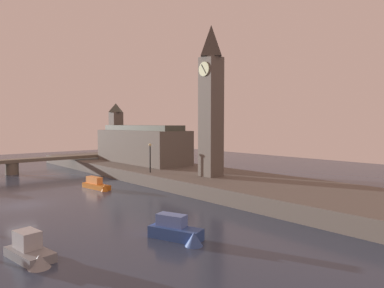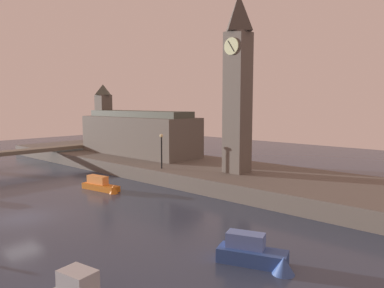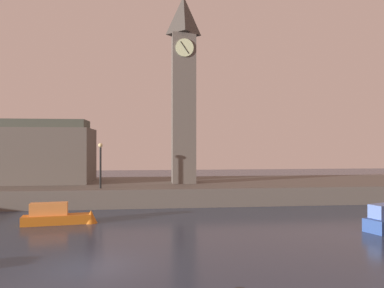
# 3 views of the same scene
# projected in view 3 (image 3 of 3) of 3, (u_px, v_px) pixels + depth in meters

# --- Properties ---
(ground_plane) EXTENTS (120.00, 120.00, 0.00)m
(ground_plane) POSITION_uv_depth(u_px,v_px,m) (86.00, 268.00, 15.16)
(ground_plane) COLOR #2D384C
(far_embankment) EXTENTS (70.00, 12.00, 1.50)m
(far_embankment) POSITION_uv_depth(u_px,v_px,m) (122.00, 190.00, 35.04)
(far_embankment) COLOR #5B544C
(far_embankment) RESTS_ON ground
(clock_tower) EXTENTS (2.33, 2.37, 17.25)m
(clock_tower) POSITION_uv_depth(u_px,v_px,m) (184.00, 86.00, 34.65)
(clock_tower) COLOR #5B544C
(clock_tower) RESTS_ON far_embankment
(streetlamp) EXTENTS (0.36, 0.36, 3.64)m
(streetlamp) POSITION_uv_depth(u_px,v_px,m) (100.00, 160.00, 30.22)
(streetlamp) COLOR black
(streetlamp) RESTS_ON far_embankment
(boat_patrol_orange) EXTENTS (4.81, 1.70, 1.56)m
(boat_patrol_orange) POSITION_uv_depth(u_px,v_px,m) (62.00, 216.00, 23.77)
(boat_patrol_orange) COLOR orange
(boat_patrol_orange) RESTS_ON ground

